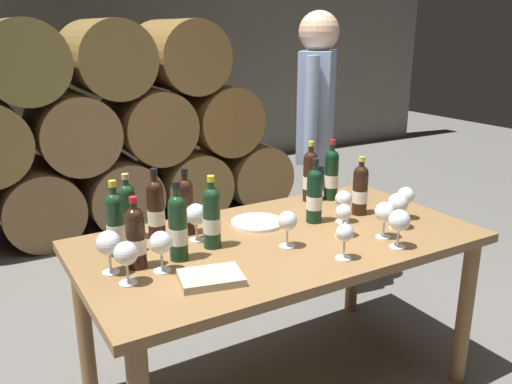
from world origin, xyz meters
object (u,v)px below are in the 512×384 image
(wine_bottle_7, at_px, (156,209))
(dining_table, at_px, (279,257))
(wine_bottle_8, at_px, (186,206))
(sommelier_presenting, at_px, (316,129))
(wine_bottle_4, at_px, (212,217))
(wine_bottle_10, at_px, (331,174))
(wine_bottle_3, at_px, (310,176))
(wine_glass_5, at_px, (344,214))
(wine_bottle_2, at_px, (178,227))
(wine_glass_2, at_px, (161,243))
(wine_bottle_1, at_px, (360,189))
(tasting_notebook, at_px, (211,278))
(wine_bottle_5, at_px, (315,195))
(wine_glass_6, at_px, (196,215))
(wine_glass_8, at_px, (406,196))
(wine_glass_7, at_px, (109,244))
(wine_glass_0, at_px, (399,221))
(wine_glass_4, at_px, (126,254))
(wine_glass_1, at_px, (398,204))
(wine_glass_3, at_px, (385,213))
(serving_plate, at_px, (258,222))
(wine_glass_11, at_px, (345,234))
(wine_bottle_6, at_px, (116,223))
(wine_glass_9, at_px, (343,200))

(wine_bottle_7, bearing_deg, dining_table, -29.01)
(wine_bottle_8, relative_size, sommelier_presenting, 0.17)
(wine_bottle_4, relative_size, wine_bottle_8, 1.03)
(wine_bottle_8, distance_m, wine_bottle_10, 0.85)
(wine_bottle_3, xyz_separation_m, wine_glass_5, (-0.17, -0.48, -0.03))
(wine_bottle_2, xyz_separation_m, wine_glass_2, (-0.10, -0.07, -0.02))
(wine_bottle_2, distance_m, wine_glass_5, 0.71)
(wine_bottle_1, bearing_deg, tasting_notebook, -162.98)
(wine_bottle_1, xyz_separation_m, wine_bottle_4, (-0.79, -0.01, 0.01))
(wine_bottle_5, distance_m, wine_glass_5, 0.21)
(wine_glass_6, xyz_separation_m, tasting_notebook, (-0.11, -0.37, -0.10))
(dining_table, height_order, wine_glass_8, wine_glass_8)
(wine_bottle_5, distance_m, wine_glass_7, 0.96)
(wine_bottle_7, relative_size, wine_glass_2, 1.95)
(wine_bottle_8, bearing_deg, tasting_notebook, -103.23)
(wine_bottle_4, bearing_deg, wine_bottle_5, 3.00)
(wine_glass_0, relative_size, wine_glass_4, 1.02)
(dining_table, xyz_separation_m, wine_bottle_1, (0.49, 0.06, 0.21))
(wine_glass_1, bearing_deg, wine_glass_2, 174.10)
(wine_glass_2, height_order, sommelier_presenting, sommelier_presenting)
(dining_table, height_order, wine_glass_0, wine_glass_0)
(wine_glass_6, height_order, tasting_notebook, wine_glass_6)
(wine_bottle_1, distance_m, wine_glass_2, 1.06)
(wine_glass_5, bearing_deg, wine_glass_2, 175.32)
(wine_glass_3, height_order, sommelier_presenting, sommelier_presenting)
(wine_bottle_2, xyz_separation_m, wine_glass_0, (0.81, -0.34, -0.02))
(wine_glass_8, height_order, serving_plate, wine_glass_8)
(wine_bottle_1, height_order, wine_glass_11, wine_bottle_1)
(wine_bottle_6, bearing_deg, wine_bottle_7, 21.09)
(wine_glass_3, height_order, tasting_notebook, wine_glass_3)
(wine_bottle_7, relative_size, wine_glass_5, 2.12)
(wine_glass_4, height_order, serving_plate, wine_glass_4)
(wine_bottle_4, distance_m, wine_glass_0, 0.76)
(wine_bottle_1, height_order, wine_bottle_5, wine_bottle_5)
(wine_glass_11, bearing_deg, wine_bottle_1, 42.91)
(sommelier_presenting, bearing_deg, wine_glass_11, -121.20)
(wine_bottle_2, distance_m, wine_bottle_8, 0.27)
(wine_bottle_7, relative_size, tasting_notebook, 1.40)
(wine_glass_7, bearing_deg, tasting_notebook, -40.64)
(wine_bottle_8, bearing_deg, wine_glass_3, -33.84)
(wine_glass_2, distance_m, tasting_notebook, 0.22)
(wine_bottle_8, height_order, wine_glass_9, wine_bottle_8)
(wine_bottle_4, height_order, wine_glass_5, wine_bottle_4)
(tasting_notebook, bearing_deg, wine_bottle_1, 29.95)
(wine_bottle_10, relative_size, wine_glass_8, 2.04)
(dining_table, xyz_separation_m, wine_bottle_6, (-0.65, 0.18, 0.22))
(wine_bottle_4, distance_m, wine_bottle_10, 0.85)
(wine_bottle_3, bearing_deg, sommelier_presenting, 50.85)
(wine_bottle_4, height_order, wine_bottle_8, wine_bottle_4)
(wine_glass_5, xyz_separation_m, serving_plate, (-0.24, 0.32, -0.10))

